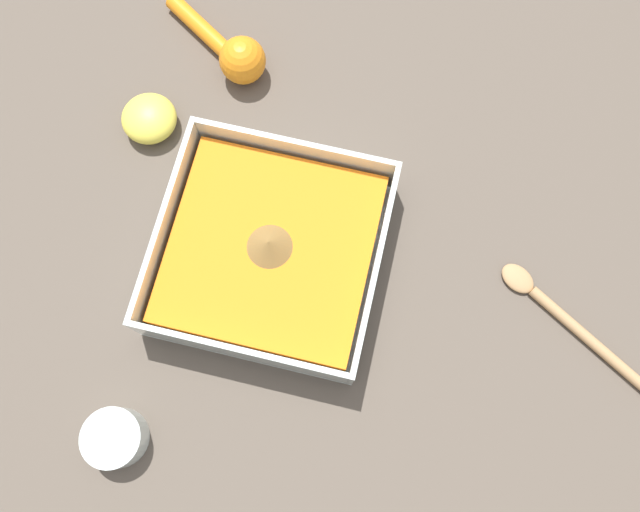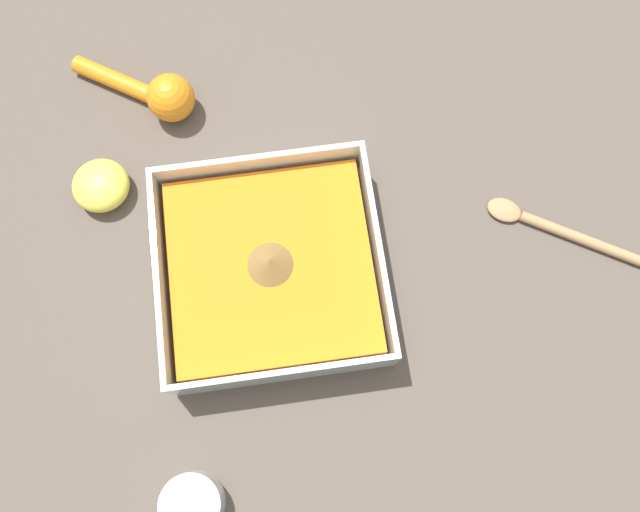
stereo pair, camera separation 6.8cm
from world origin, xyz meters
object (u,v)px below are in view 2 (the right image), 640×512
spice_bowl (193,504)px  wooden_spoon (565,233)px  lemon_half (101,186)px  lemon_squeezer (159,94)px  square_dish (271,270)px

spice_bowl → wooden_spoon: 0.50m
lemon_half → wooden_spoon: size_ratio=0.34×
spice_bowl → wooden_spoon: bearing=117.4°
spice_bowl → lemon_squeezer: (-0.46, -0.00, 0.01)m
square_dish → lemon_squeezer: size_ratio=1.60×
spice_bowl → lemon_half: bearing=-167.9°
square_dish → wooden_spoon: 0.34m
lemon_squeezer → lemon_half: size_ratio=2.27×
square_dish → spice_bowl: square_dish is taller
square_dish → lemon_half: size_ratio=3.63×
lemon_squeezer → wooden_spoon: 0.50m
square_dish → lemon_squeezer: bearing=-155.2°
square_dish → lemon_squeezer: (-0.23, -0.11, -0.00)m
spice_bowl → square_dish: bearing=154.9°
spice_bowl → wooden_spoon: (-0.23, 0.44, -0.01)m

